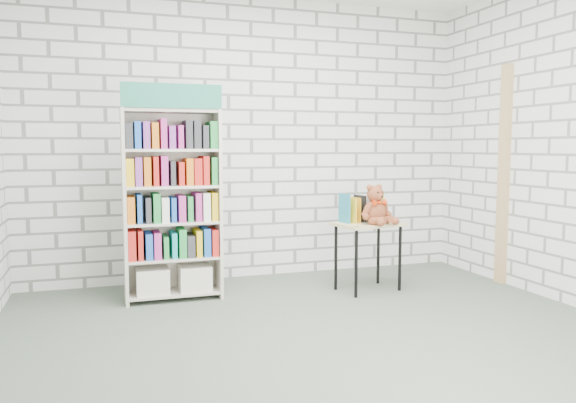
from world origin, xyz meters
name	(u,v)px	position (x,y,z in m)	size (l,w,h in m)	color
ground	(325,338)	(0.00, 0.00, 0.00)	(4.50, 4.50, 0.00)	#495548
room_shell	(327,77)	(0.00, 0.00, 1.78)	(4.52, 4.02, 2.81)	silver
bookshelf	(172,203)	(-0.88, 1.36, 0.84)	(0.82, 0.32, 1.84)	beige
display_table	(368,232)	(0.86, 1.09, 0.54)	(0.65, 0.51, 0.63)	#CEB77B
table_books	(362,208)	(0.85, 1.19, 0.75)	(0.44, 0.26, 0.24)	teal
teddy_bear	(376,208)	(0.90, 1.00, 0.77)	(0.32, 0.32, 0.36)	brown
door_trim	(504,175)	(2.23, 0.95, 1.05)	(0.05, 0.12, 2.10)	tan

